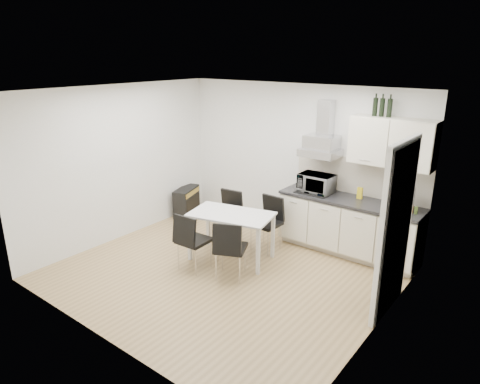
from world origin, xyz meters
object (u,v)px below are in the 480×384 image
(guitar_amp, at_px, (186,201))
(floor_speaker, at_px, (270,217))
(chair_far_left, at_px, (226,218))
(chair_far_right, at_px, (266,224))
(chair_near_left, at_px, (194,241))
(chair_near_right, at_px, (231,249))
(kitchenette, at_px, (353,204))
(dining_table, at_px, (231,219))

(guitar_amp, xyz_separation_m, floor_speaker, (1.63, 0.53, -0.11))
(chair_far_left, relative_size, chair_far_right, 1.00)
(chair_near_left, relative_size, chair_near_right, 1.00)
(kitchenette, height_order, dining_table, kitchenette)
(chair_near_left, xyz_separation_m, guitar_amp, (-1.66, 1.52, -0.16))
(chair_far_left, height_order, chair_far_right, same)
(floor_speaker, bearing_deg, chair_far_right, -67.03)
(kitchenette, bearing_deg, guitar_amp, -173.59)
(chair_far_left, bearing_deg, guitar_amp, -26.78)
(chair_near_left, height_order, guitar_amp, chair_near_left)
(chair_far_right, bearing_deg, guitar_amp, -7.10)
(chair_near_left, xyz_separation_m, chair_near_right, (0.59, 0.13, 0.00))
(dining_table, height_order, chair_far_left, chair_far_left)
(chair_far_right, bearing_deg, chair_near_right, 98.50)
(chair_near_right, bearing_deg, chair_far_right, 71.62)
(chair_far_left, height_order, floor_speaker, chair_far_left)
(chair_near_left, bearing_deg, kitchenette, 47.26)
(chair_far_left, relative_size, chair_near_left, 1.00)
(chair_far_right, height_order, chair_near_right, same)
(dining_table, relative_size, chair_near_left, 1.56)
(chair_far_right, xyz_separation_m, chair_near_left, (-0.47, -1.18, 0.00))
(kitchenette, distance_m, floor_speaker, 1.79)
(chair_near_left, bearing_deg, chair_far_right, 65.91)
(chair_far_left, relative_size, chair_near_right, 1.00)
(guitar_amp, relative_size, floor_speaker, 2.17)
(chair_near_right, bearing_deg, floor_speaker, 83.16)
(kitchenette, xyz_separation_m, chair_far_left, (-1.84, -0.89, -0.39))
(chair_far_right, relative_size, chair_near_right, 1.00)
(chair_near_right, bearing_deg, guitar_amp, 123.39)
(dining_table, height_order, chair_far_right, chair_far_right)
(guitar_amp, bearing_deg, chair_near_right, -50.82)
(chair_near_right, distance_m, guitar_amp, 2.65)
(chair_far_right, height_order, chair_near_left, same)
(chair_near_right, relative_size, floor_speaker, 2.66)
(chair_near_right, bearing_deg, kitchenette, 35.09)
(kitchenette, xyz_separation_m, chair_near_right, (-1.03, -1.77, -0.39))
(dining_table, xyz_separation_m, chair_near_right, (0.36, -0.46, -0.21))
(chair_near_left, height_order, floor_speaker, chair_near_left)
(chair_near_left, xyz_separation_m, floor_speaker, (-0.03, 2.06, -0.27))
(dining_table, bearing_deg, floor_speaker, 87.03)
(chair_far_right, relative_size, floor_speaker, 2.66)
(chair_near_right, bearing_deg, chair_near_left, 167.30)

